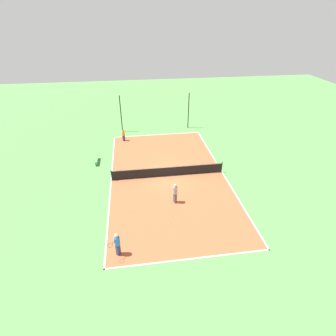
# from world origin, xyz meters

# --- Properties ---
(ground_plane) EXTENTS (80.00, 80.00, 0.00)m
(ground_plane) POSITION_xyz_m (0.00, 0.00, 0.00)
(ground_plane) COLOR #518E47
(court_surface) EXTENTS (10.51, 19.23, 0.02)m
(court_surface) POSITION_xyz_m (0.00, 0.00, 0.01)
(court_surface) COLOR #B75633
(court_surface) RESTS_ON ground_plane
(tennis_net) EXTENTS (10.31, 0.10, 1.05)m
(tennis_net) POSITION_xyz_m (0.00, 0.00, 0.56)
(tennis_net) COLOR black
(tennis_net) RESTS_ON court_surface
(bench) EXTENTS (0.36, 1.72, 0.45)m
(bench) POSITION_xyz_m (-6.81, 3.63, 0.39)
(bench) COLOR #4C8C4C
(bench) RESTS_ON ground_plane
(player_center_orange) EXTENTS (0.49, 0.49, 1.39)m
(player_center_orange) POSITION_xyz_m (-4.06, 8.40, 0.80)
(player_center_orange) COLOR navy
(player_center_orange) RESTS_ON court_surface
(player_near_blue) EXTENTS (0.84, 0.94, 1.75)m
(player_near_blue) POSITION_xyz_m (-4.36, -8.57, 1.04)
(player_near_blue) COLOR navy
(player_near_blue) RESTS_ON court_surface
(player_baseline_gray) EXTENTS (0.48, 0.48, 1.77)m
(player_baseline_gray) POSITION_xyz_m (0.01, -3.91, 1.04)
(player_baseline_gray) COLOR #4C4C51
(player_baseline_gray) RESTS_ON court_surface
(tennis_ball_near_net) EXTENTS (0.07, 0.07, 0.07)m
(tennis_ball_near_net) POSITION_xyz_m (-3.51, -4.39, 0.06)
(tennis_ball_near_net) COLOR #CCE033
(tennis_ball_near_net) RESTS_ON court_surface
(tennis_ball_midcourt) EXTENTS (0.07, 0.07, 0.07)m
(tennis_ball_midcourt) POSITION_xyz_m (-0.87, -6.28, 0.06)
(tennis_ball_midcourt) COLOR #CCE033
(tennis_ball_midcourt) RESTS_ON court_surface
(tennis_ball_right_alley) EXTENTS (0.07, 0.07, 0.07)m
(tennis_ball_right_alley) POSITION_xyz_m (2.99, -4.34, 0.06)
(tennis_ball_right_alley) COLOR #CCE033
(tennis_ball_right_alley) RESTS_ON court_surface
(tennis_ball_far_baseline) EXTENTS (0.07, 0.07, 0.07)m
(tennis_ball_far_baseline) POSITION_xyz_m (-3.44, 9.04, 0.06)
(tennis_ball_far_baseline) COLOR #CCE033
(tennis_ball_far_baseline) RESTS_ON court_surface
(fence_post_back_left) EXTENTS (0.12, 0.12, 4.56)m
(fence_post_back_left) POSITION_xyz_m (-4.25, 11.33, 2.28)
(fence_post_back_left) COLOR black
(fence_post_back_left) RESTS_ON ground_plane
(fence_post_back_right) EXTENTS (0.12, 0.12, 4.56)m
(fence_post_back_right) POSITION_xyz_m (4.25, 11.33, 2.28)
(fence_post_back_right) COLOR black
(fence_post_back_right) RESTS_ON ground_plane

